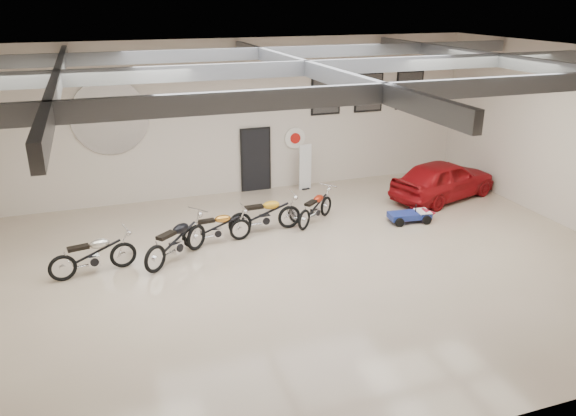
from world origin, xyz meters
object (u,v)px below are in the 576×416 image
object	(u,v)px
motorcycle_gold	(217,227)
go_kart	(414,213)
banner_stand	(305,166)
motorcycle_black	(176,240)
vintage_car	(443,179)
motorcycle_yellow	(265,214)
motorcycle_red	(315,207)
motorcycle_silver	(93,254)

from	to	relation	value
motorcycle_gold	go_kart	distance (m)	5.78
motorcycle_gold	go_kart	world-z (taller)	motorcycle_gold
banner_stand	motorcycle_black	size ratio (longest dim) A/B	0.78
vintage_car	motorcycle_gold	bearing A→B (deg)	81.31
banner_stand	motorcycle_black	distance (m)	6.49
motorcycle_gold	motorcycle_yellow	world-z (taller)	motorcycle_yellow
vintage_car	motorcycle_yellow	bearing A→B (deg)	79.92
banner_stand	motorcycle_red	bearing A→B (deg)	-115.01
motorcycle_gold	motorcycle_red	xyz separation A→B (m)	(3.03, 0.54, -0.00)
go_kart	vintage_car	world-z (taller)	vintage_car
motorcycle_yellow	motorcycle_black	bearing A→B (deg)	-160.66
motorcycle_black	go_kart	world-z (taller)	motorcycle_black
motorcycle_silver	motorcycle_black	world-z (taller)	motorcycle_black
motorcycle_red	motorcycle_yellow	bearing A→B (deg)	147.63
banner_stand	motorcycle_silver	xyz separation A→B (m)	(-6.96, -4.22, -0.31)
motorcycle_red	go_kart	bearing A→B (deg)	-56.57
motorcycle_gold	banner_stand	bearing A→B (deg)	38.22
vintage_car	banner_stand	bearing A→B (deg)	41.84
motorcycle_silver	motorcycle_red	distance (m)	6.30
motorcycle_gold	vintage_car	xyz separation A→B (m)	(7.71, 1.11, 0.17)
motorcycle_gold	motorcycle_yellow	bearing A→B (deg)	10.05
go_kart	banner_stand	bearing A→B (deg)	123.58
motorcycle_gold	go_kart	size ratio (longest dim) A/B	1.24
motorcycle_black	motorcycle_red	bearing A→B (deg)	-23.19
motorcycle_red	go_kart	distance (m)	2.89
motorcycle_yellow	motorcycle_red	world-z (taller)	motorcycle_yellow
motorcycle_black	go_kart	bearing A→B (deg)	-36.54
motorcycle_yellow	go_kart	bearing A→B (deg)	-11.43
motorcycle_silver	go_kart	distance (m)	8.92
motorcycle_red	go_kart	world-z (taller)	motorcycle_red
motorcycle_black	motorcycle_red	distance (m)	4.37
banner_stand	vintage_car	size ratio (longest dim) A/B	0.43
motorcycle_black	motorcycle_red	world-z (taller)	motorcycle_black
banner_stand	vintage_car	xyz separation A→B (m)	(3.89, -2.36, -0.18)
motorcycle_gold	go_kart	bearing A→B (deg)	-7.42
motorcycle_black	vintage_car	size ratio (longest dim) A/B	0.56
motorcycle_gold	motorcycle_silver	bearing A→B (deg)	-170.62
motorcycle_silver	motorcycle_gold	bearing A→B (deg)	2.41
motorcycle_gold	motorcycle_black	bearing A→B (deg)	-154.27
motorcycle_red	vintage_car	bearing A→B (deg)	-31.84
motorcycle_yellow	go_kart	size ratio (longest dim) A/B	1.39
banner_stand	vintage_car	world-z (taller)	banner_stand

